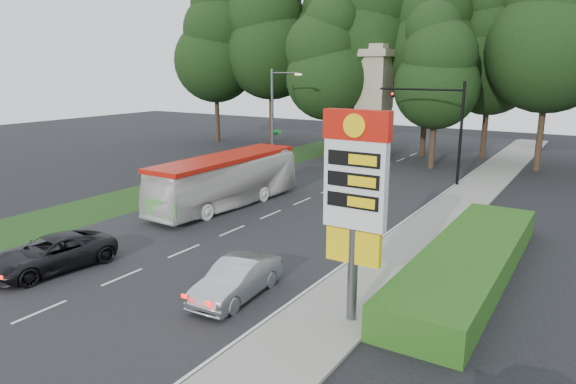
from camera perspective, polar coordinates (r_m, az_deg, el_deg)
The scene contains 21 objects.
ground at distance 21.23m, azimuth -18.96°, elevation -9.44°, with size 120.00×120.00×0.00m, color black.
road_surface at distance 29.72m, azimuth -0.85°, elevation -2.09°, with size 14.00×80.00×0.02m, color black.
sidewalk_right at distance 26.27m, azimuth 14.97°, elevation -4.57°, with size 3.00×80.00×0.12m, color gray.
grass_verge_left at distance 39.91m, azimuth -7.66°, elevation 1.85°, with size 5.00×50.00×0.02m, color #193814.
hedge at distance 21.74m, azimuth 19.47°, elevation -7.23°, with size 3.00×14.00×1.20m, color #254E14.
gas_station_pylon at distance 15.80m, azimuth 7.48°, elevation 0.34°, with size 2.10×0.45×6.85m.
traffic_signal_mast at distance 37.50m, azimuth 16.79°, elevation 7.86°, with size 6.10×0.35×7.20m.
streetlight_signs at distance 40.97m, azimuth -1.50°, elevation 8.53°, with size 2.75×0.98×8.00m.
monument at distance 45.63m, azimuth 9.47°, elevation 9.71°, with size 3.00×3.00×10.05m.
tree_far_west at distance 58.68m, azimuth -8.12°, elevation 16.03°, with size 8.96×8.96×17.60m.
tree_west_mid at distance 56.74m, azimuth -1.93°, elevation 17.26°, with size 9.80×9.80×19.25m.
tree_west_near at distance 55.31m, azimuth 4.66°, elevation 15.58°, with size 8.40×8.40×16.50m.
tree_center_left at distance 49.65m, azimuth 7.85°, elevation 18.06°, with size 10.08×10.08×19.80m.
tree_center_right at distance 49.31m, azimuth 15.45°, elevation 16.58°, with size 9.24×9.24×18.15m.
tree_east_near at distance 49.97m, azimuth 21.71°, elevation 14.54°, with size 8.12×8.12×15.95m.
tree_east_mid at distance 45.38m, azimuth 27.36°, elevation 16.32°, with size 9.52×9.52×18.70m.
tree_monument_left at distance 46.34m, azimuth 4.44°, elevation 14.33°, with size 7.28×7.28×14.30m.
tree_monument_right at distance 43.24m, azimuth 16.27°, elevation 13.01°, with size 6.72×6.72×13.20m.
transit_bus at distance 30.61m, azimuth -6.91°, elevation 1.18°, with size 2.54×10.87×3.03m, color white.
sedan_silver at distance 18.68m, azimuth -5.72°, elevation -9.63°, with size 1.47×4.20×1.38m, color #AFB1B7.
suv_charcoal at distance 23.10m, azimuth -24.75°, elevation -6.25°, with size 2.31×5.01×1.39m, color black.
Camera 1 is at (15.54, -12.03, 8.03)m, focal length 32.00 mm.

